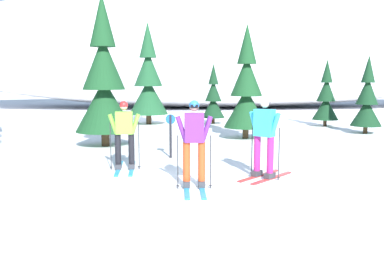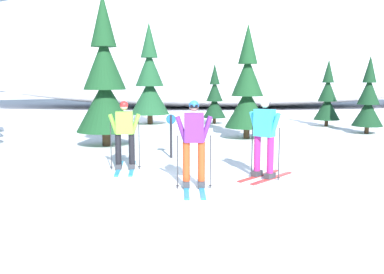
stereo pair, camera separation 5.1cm
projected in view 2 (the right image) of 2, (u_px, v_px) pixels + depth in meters
name	position (u px, v px, depth m)	size (l,w,h in m)	color
ground_plane	(181.00, 182.00, 9.39)	(120.00, 120.00, 0.00)	white
skier_purple_jacket	(194.00, 142.00, 8.72)	(0.77, 1.64, 1.83)	#2893CC
skier_lime_jacket	(125.00, 134.00, 10.49)	(0.80, 1.80, 1.72)	#2893CC
skier_cyan_jacket	(264.00, 136.00, 9.57)	(1.44, 1.45, 1.84)	red
pine_tree_left	(105.00, 83.00, 13.99)	(1.93, 1.93, 5.01)	#47301E
pine_tree_center_left	(150.00, 82.00, 20.70)	(1.91, 1.91, 4.95)	#47301E
pine_tree_center	(215.00, 99.00, 21.05)	(1.15, 1.15, 2.97)	#47301E
pine_tree_center_right	(247.00, 91.00, 15.76)	(1.64, 1.64, 4.25)	#47301E
pine_tree_right	(327.00, 98.00, 19.83)	(1.21, 1.21, 3.13)	#47301E
pine_tree_far_right	(368.00, 101.00, 17.22)	(1.23, 1.23, 3.18)	#47301E
snow_ridge_background	(220.00, 49.00, 32.40)	(46.93, 14.99, 8.81)	white
trail_marker_post	(171.00, 133.00, 12.07)	(0.28, 0.07, 1.25)	black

